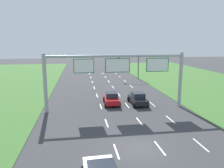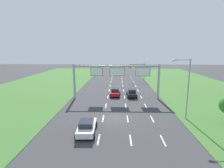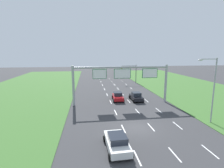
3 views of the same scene
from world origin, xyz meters
TOP-DOWN VIEW (x-y plane):
  - ground_plane at (0.00, 0.00)m, footprint 200.00×200.00m
  - lane_dashes_inner_left at (-1.75, 12.00)m, footprint 0.14×62.40m
  - lane_dashes_inner_right at (1.75, 12.00)m, footprint 0.14×62.40m
  - lane_dashes_slip at (5.25, 12.00)m, footprint 0.14×62.40m
  - car_near_red at (-0.22, 12.87)m, footprint 2.26×4.13m
  - car_mid_lane at (3.29, 12.30)m, footprint 2.08×4.27m
  - sign_gantry at (0.22, 10.64)m, footprint 17.24×0.44m
  - traffic_light_mast at (6.81, 32.02)m, footprint 4.76×0.49m

SIDE VIEW (x-z plane):
  - ground_plane at x=0.00m, z-range 0.00..0.00m
  - lane_dashes_inner_left at x=-1.75m, z-range 0.00..0.01m
  - lane_dashes_inner_right at x=1.75m, z-range 0.00..0.01m
  - lane_dashes_slip at x=5.25m, z-range 0.00..0.01m
  - car_mid_lane at x=3.29m, z-range -0.03..1.60m
  - car_near_red at x=-0.22m, z-range -0.01..1.59m
  - traffic_light_mast at x=6.81m, z-range 1.07..6.67m
  - sign_gantry at x=0.22m, z-range 1.43..8.43m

